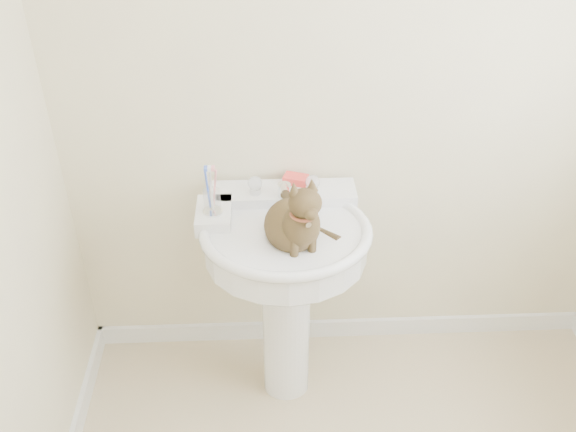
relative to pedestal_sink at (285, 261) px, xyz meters
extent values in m
cube|color=white|center=(0.27, 0.28, -0.63)|extent=(2.20, 0.02, 0.09)
cylinder|color=white|center=(0.00, -0.01, -0.35)|extent=(0.18, 0.18, 0.66)
cylinder|color=white|center=(0.00, -0.01, 0.08)|extent=(0.58, 0.58, 0.13)
ellipsoid|color=white|center=(0.00, -0.01, 0.02)|extent=(0.53, 0.46, 0.21)
torus|color=white|center=(0.00, -0.01, 0.14)|extent=(0.61, 0.61, 0.04)
cube|color=white|center=(0.00, 0.20, 0.15)|extent=(0.54, 0.14, 0.06)
cube|color=white|center=(-0.25, 0.08, 0.15)|extent=(0.13, 0.19, 0.06)
cylinder|color=silver|center=(0.00, 0.16, 0.21)|extent=(0.05, 0.05, 0.05)
cylinder|color=silver|center=(0.00, 0.11, 0.24)|extent=(0.04, 0.04, 0.14)
sphere|color=white|center=(-0.11, 0.18, 0.23)|extent=(0.06, 0.06, 0.06)
sphere|color=white|center=(0.11, 0.18, 0.23)|extent=(0.06, 0.06, 0.06)
cube|color=red|center=(0.05, 0.24, 0.20)|extent=(0.10, 0.08, 0.03)
cylinder|color=silver|center=(-0.25, 0.06, 0.19)|extent=(0.07, 0.07, 0.01)
cylinder|color=white|center=(-0.25, 0.06, 0.23)|extent=(0.06, 0.06, 0.09)
cylinder|color=blue|center=(-0.27, 0.06, 0.28)|extent=(0.01, 0.01, 0.17)
cylinder|color=white|center=(-0.25, 0.06, 0.28)|extent=(0.01, 0.01, 0.17)
cylinder|color=pink|center=(-0.24, 0.06, 0.28)|extent=(0.01, 0.01, 0.17)
ellipsoid|color=#4F3C21|center=(0.03, -0.04, 0.19)|extent=(0.19, 0.22, 0.18)
ellipsoid|color=#4F3C21|center=(0.03, -0.12, 0.25)|extent=(0.13, 0.12, 0.16)
ellipsoid|color=#4F3C21|center=(0.03, -0.15, 0.35)|extent=(0.11, 0.10, 0.10)
cone|color=#4F3C21|center=(0.00, -0.13, 0.40)|extent=(0.04, 0.04, 0.04)
cone|color=#4F3C21|center=(0.06, -0.13, 0.40)|extent=(0.04, 0.04, 0.04)
cylinder|color=#4F3C21|center=(0.13, -0.03, 0.13)|extent=(0.03, 0.03, 0.20)
torus|color=brown|center=(0.03, -0.14, 0.30)|extent=(0.09, 0.09, 0.01)
camera|label=1|loc=(-0.07, -1.82, 1.47)|focal=40.00mm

